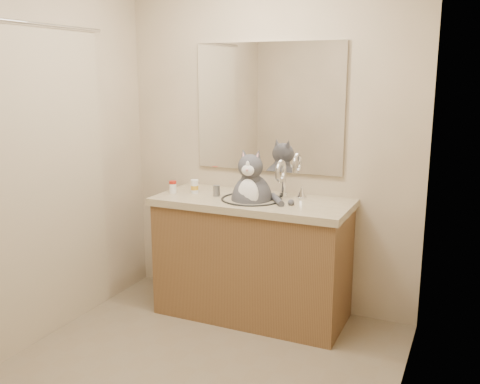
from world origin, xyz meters
The scene contains 8 objects.
room centered at (0.00, 0.00, 1.20)m, with size 2.22×2.52×2.42m.
vanity centered at (0.00, 0.96, 0.44)m, with size 1.34×0.59×1.12m.
mirror centered at (0.00, 1.24, 1.45)m, with size 1.10×0.02×0.90m, color white.
shower_curtain centered at (-1.05, 0.10, 1.03)m, with size 0.02×1.30×1.93m.
cat centered at (0.01, 0.94, 0.87)m, with size 0.43×0.35×0.55m.
pill_bottle_redcap centered at (-0.59, 0.90, 0.89)m, with size 0.06×0.06×0.09m.
pill_bottle_orange centered at (-0.45, 0.97, 0.90)m, with size 0.07×0.07×0.09m.
grey_canister centered at (-0.26, 0.93, 0.89)m, with size 0.05×0.05×0.08m.
Camera 1 is at (1.38, -2.31, 1.69)m, focal length 40.00 mm.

